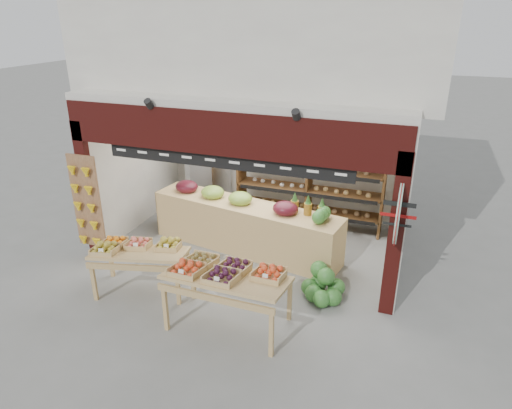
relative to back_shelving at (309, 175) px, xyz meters
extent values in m
plane|color=slate|center=(-0.80, -1.67, -1.16)|extent=(60.00, 60.00, 0.00)
cube|color=silver|center=(-0.80, 0.62, 0.34)|extent=(5.76, 0.18, 3.00)
cube|color=silver|center=(-3.59, -1.07, 0.34)|extent=(0.18, 3.38, 3.00)
cube|color=silver|center=(1.99, -1.07, 0.34)|extent=(0.18, 3.38, 3.00)
cube|color=silver|center=(-0.80, -1.07, 1.90)|extent=(5.76, 3.38, 0.12)
cube|color=silver|center=(-0.80, 0.03, 3.04)|extent=(6.36, 4.60, 2.40)
cube|color=black|center=(-0.80, -2.72, 1.49)|extent=(5.70, 0.14, 0.70)
cube|color=black|center=(-3.55, -2.72, 0.16)|extent=(0.22, 0.14, 2.65)
cube|color=black|center=(1.95, -2.72, 0.16)|extent=(0.22, 0.14, 2.65)
cube|color=black|center=(-0.80, -2.69, 1.04)|extent=(4.20, 0.05, 0.26)
cylinder|color=white|center=(-0.70, -2.62, 1.29)|extent=(0.34, 0.05, 0.34)
cube|color=#966A44|center=(-3.53, -2.81, -0.01)|extent=(0.60, 0.04, 1.80)
cylinder|color=#C4F6D9|center=(1.95, -2.81, 0.59)|extent=(0.04, 0.90, 0.90)
cylinder|color=maroon|center=(1.95, -2.84, 0.59)|extent=(0.01, 0.92, 0.92)
cube|color=brown|center=(-1.57, 0.00, -0.33)|extent=(0.05, 0.52, 1.67)
cube|color=brown|center=(0.00, 0.00, -0.33)|extent=(0.05, 0.52, 1.67)
cube|color=brown|center=(1.57, 0.00, -0.33)|extent=(0.05, 0.52, 1.67)
cube|color=brown|center=(0.00, 0.00, -0.80)|extent=(3.13, 0.52, 0.04)
cube|color=brown|center=(0.00, 0.00, -0.33)|extent=(3.13, 0.52, 0.04)
cube|color=brown|center=(0.00, 0.00, 0.14)|extent=(3.13, 0.52, 0.04)
cube|color=brown|center=(0.00, 0.00, 0.51)|extent=(3.13, 0.52, 0.04)
cone|color=olive|center=(-1.25, 0.00, 0.65)|extent=(0.32, 0.32, 0.28)
cone|color=olive|center=(-0.42, 0.00, 0.65)|extent=(0.32, 0.32, 0.28)
cone|color=olive|center=(0.42, 0.00, 0.65)|extent=(0.32, 0.32, 0.28)
cone|color=olive|center=(1.25, 0.00, 0.65)|extent=(0.32, 0.32, 0.28)
cube|color=silver|center=(-2.47, 0.15, -0.18)|extent=(0.93, 0.93, 1.97)
cube|color=beige|center=(-2.82, -1.07, -0.96)|extent=(0.47, 0.37, 0.40)
cube|color=beige|center=(-2.77, -1.07, -0.60)|extent=(0.43, 0.34, 0.33)
cube|color=#144C1E|center=(-2.26, -1.15, -1.00)|extent=(0.45, 0.35, 0.33)
cube|color=beige|center=(-2.28, -0.75, -1.01)|extent=(0.41, 0.32, 0.31)
cube|color=tan|center=(-0.88, -1.55, -0.68)|extent=(3.95, 1.41, 0.97)
ellipsoid|color=#59141E|center=(-2.26, -1.30, -0.09)|extent=(0.47, 0.43, 0.26)
ellipsoid|color=#8CB23F|center=(-1.63, -1.42, -0.09)|extent=(0.47, 0.43, 0.26)
ellipsoid|color=#8CB23F|center=(-0.99, -1.53, -0.09)|extent=(0.47, 0.43, 0.26)
ellipsoid|color=#59141E|center=(-0.04, -1.70, -0.09)|extent=(0.47, 0.43, 0.26)
cylinder|color=olive|center=(0.10, -1.56, -0.08)|extent=(0.15, 0.15, 0.22)
cylinder|color=olive|center=(0.36, -1.60, -0.08)|extent=(0.15, 0.15, 0.22)
cylinder|color=olive|center=(0.63, -1.65, -0.08)|extent=(0.15, 0.15, 0.22)
cube|color=tan|center=(-2.00, -3.48, -0.45)|extent=(1.68, 1.20, 0.23)
cube|color=tan|center=(-2.58, -4.01, -0.86)|extent=(0.07, 0.07, 0.61)
cube|color=tan|center=(-1.24, -3.65, -0.86)|extent=(0.07, 0.07, 0.61)
cube|color=tan|center=(-2.77, -3.30, -0.86)|extent=(0.07, 0.07, 0.61)
cube|color=tan|center=(-1.42, -2.95, -0.86)|extent=(0.07, 0.07, 0.61)
cube|color=tan|center=(-0.27, -3.86, -0.34)|extent=(1.77, 1.00, 0.25)
cube|color=tan|center=(-1.09, -4.29, -0.80)|extent=(0.06, 0.06, 0.73)
cube|color=tan|center=(0.55, -4.30, -0.80)|extent=(0.06, 0.06, 0.73)
cube|color=tan|center=(-1.08, -3.42, -0.80)|extent=(0.06, 0.06, 0.73)
cube|color=tan|center=(0.56, -3.43, -0.80)|extent=(0.06, 0.06, 0.73)
sphere|color=#20541C|center=(0.81, -2.84, -1.02)|extent=(0.29, 0.29, 0.29)
sphere|color=#20541C|center=(1.12, -2.84, -1.02)|extent=(0.29, 0.29, 0.29)
sphere|color=#20541C|center=(0.81, -2.52, -1.02)|extent=(0.29, 0.29, 0.29)
sphere|color=#20541C|center=(1.12, -2.52, -1.02)|extent=(0.29, 0.29, 0.29)
sphere|color=#20541C|center=(0.96, -2.68, -0.75)|extent=(0.29, 0.29, 0.29)
sphere|color=#20541C|center=(0.96, -2.94, -1.02)|extent=(0.29, 0.29, 0.29)
sphere|color=#20541C|center=(0.70, -2.68, -1.02)|extent=(0.29, 0.29, 0.29)
sphere|color=#20541C|center=(0.81, -2.50, -0.75)|extent=(0.29, 0.29, 0.29)
camera|label=1|loc=(2.04, -9.06, 3.24)|focal=32.00mm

